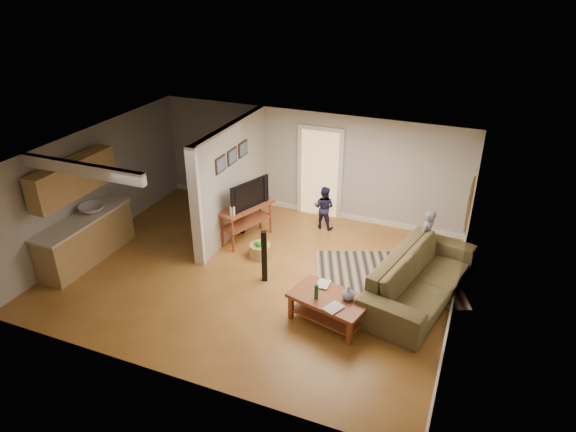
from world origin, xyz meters
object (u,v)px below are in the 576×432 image
object	(u,v)px
sofa	(418,297)
toy_basket	(260,250)
speaker_left	(264,256)
coffee_table	(331,302)
speaker_right	(242,213)
tv_console	(247,209)
toddler	(323,227)
child	(422,264)

from	to	relation	value
sofa	toy_basket	size ratio (longest dim) A/B	6.58
speaker_left	coffee_table	bearing A→B (deg)	-45.93
speaker_left	speaker_right	bearing A→B (deg)	108.34
tv_console	toddler	bearing A→B (deg)	61.36
coffee_table	toddler	size ratio (longest dim) A/B	1.44
child	toddler	size ratio (longest dim) A/B	1.20
speaker_left	tv_console	bearing A→B (deg)	106.96
speaker_right	toddler	xyz separation A→B (m)	(1.62, 0.93, -0.49)
tv_console	toy_basket	size ratio (longest dim) A/B	3.15
tv_console	toddler	xyz separation A→B (m)	(1.36, 1.19, -0.75)
sofa	tv_console	xyz separation A→B (m)	(-3.85, 0.75, 0.75)
toddler	speaker_right	bearing A→B (deg)	34.19
sofa	tv_console	bearing A→B (deg)	91.86
sofa	speaker_right	size ratio (longest dim) A/B	2.99
toy_basket	child	world-z (taller)	child
coffee_table	tv_console	bearing A→B (deg)	141.70
tv_console	toy_basket	xyz separation A→B (m)	(0.56, -0.55, -0.59)
coffee_table	child	bearing A→B (deg)	64.36
sofa	tv_console	size ratio (longest dim) A/B	2.09
tv_console	speaker_left	bearing A→B (deg)	-32.07
coffee_table	toy_basket	size ratio (longest dim) A/B	3.28
tv_console	speaker_left	distance (m)	1.65
coffee_table	speaker_left	distance (m)	1.73
child	speaker_left	bearing A→B (deg)	-38.74
sofa	speaker_left	size ratio (longest dim) A/B	2.75
sofa	speaker_right	bearing A→B (deg)	89.11
speaker_left	speaker_right	distance (m)	2.00
toddler	coffee_table	bearing A→B (deg)	114.78
sofa	toddler	bearing A→B (deg)	64.98
speaker_left	toddler	size ratio (longest dim) A/B	1.05
tv_console	speaker_left	world-z (taller)	tv_console
toddler	speaker_left	bearing A→B (deg)	86.10
tv_console	speaker_left	xyz separation A→B (m)	(1.00, -1.29, -0.22)
toy_basket	toddler	bearing A→B (deg)	65.26
speaker_right	speaker_left	bearing A→B (deg)	-54.03
coffee_table	child	xyz separation A→B (m)	(1.18, 2.45, -0.40)
toy_basket	coffee_table	bearing A→B (deg)	-36.39
child	speaker_right	bearing A→B (deg)	-68.48
coffee_table	tv_console	world-z (taller)	tv_console
toy_basket	speaker_left	bearing A→B (deg)	-59.22
sofa	coffee_table	world-z (taller)	coffee_table
toy_basket	tv_console	bearing A→B (deg)	135.60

